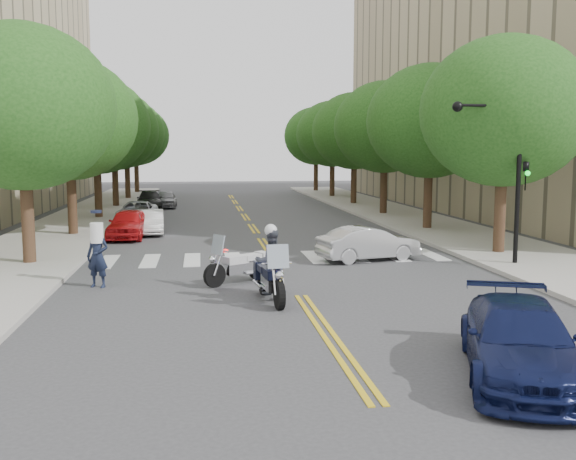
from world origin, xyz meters
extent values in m
plane|color=#38383A|center=(0.00, 0.00, 0.00)|extent=(140.00, 140.00, 0.00)
cube|color=#9E9991|center=(-9.50, 22.00, 0.07)|extent=(5.00, 60.00, 0.15)
cube|color=#9E9991|center=(9.50, 22.00, 0.07)|extent=(5.00, 60.00, 0.15)
cylinder|color=#382316|center=(-8.80, 6.00, 1.66)|extent=(0.44, 0.44, 3.32)
ellipsoid|color=#1C4814|center=(-8.80, 6.00, 5.56)|extent=(6.40, 6.40, 5.76)
cylinder|color=#382316|center=(-8.80, 14.00, 1.66)|extent=(0.44, 0.44, 3.32)
ellipsoid|color=#1C4814|center=(-8.80, 14.00, 5.56)|extent=(6.40, 6.40, 5.76)
cylinder|color=#382316|center=(-8.80, 22.00, 1.66)|extent=(0.44, 0.44, 3.32)
ellipsoid|color=#1C4814|center=(-8.80, 22.00, 5.56)|extent=(6.40, 6.40, 5.76)
cylinder|color=#382316|center=(-8.80, 30.00, 1.66)|extent=(0.44, 0.44, 3.32)
ellipsoid|color=#1C4814|center=(-8.80, 30.00, 5.56)|extent=(6.40, 6.40, 5.76)
cylinder|color=#382316|center=(-8.80, 38.00, 1.66)|extent=(0.44, 0.44, 3.32)
ellipsoid|color=#1C4814|center=(-8.80, 38.00, 5.56)|extent=(6.40, 6.40, 5.76)
cylinder|color=#382316|center=(-8.80, 46.00, 1.66)|extent=(0.44, 0.44, 3.32)
ellipsoid|color=#1C4814|center=(-8.80, 46.00, 5.56)|extent=(6.40, 6.40, 5.76)
cylinder|color=#382316|center=(8.80, 6.00, 1.66)|extent=(0.44, 0.44, 3.32)
ellipsoid|color=#1C4814|center=(8.80, 6.00, 5.56)|extent=(6.40, 6.40, 5.76)
cylinder|color=#382316|center=(8.80, 14.00, 1.66)|extent=(0.44, 0.44, 3.32)
ellipsoid|color=#1C4814|center=(8.80, 14.00, 5.56)|extent=(6.40, 6.40, 5.76)
cylinder|color=#382316|center=(8.80, 22.00, 1.66)|extent=(0.44, 0.44, 3.32)
ellipsoid|color=#1C4814|center=(8.80, 22.00, 5.56)|extent=(6.40, 6.40, 5.76)
cylinder|color=#382316|center=(8.80, 30.00, 1.66)|extent=(0.44, 0.44, 3.32)
ellipsoid|color=#1C4814|center=(8.80, 30.00, 5.56)|extent=(6.40, 6.40, 5.76)
cylinder|color=#382316|center=(8.80, 38.00, 1.66)|extent=(0.44, 0.44, 3.32)
ellipsoid|color=#1C4814|center=(8.80, 38.00, 5.56)|extent=(6.40, 6.40, 5.76)
cylinder|color=#382316|center=(8.80, 46.00, 1.66)|extent=(0.44, 0.44, 3.32)
ellipsoid|color=#1C4814|center=(8.80, 46.00, 5.56)|extent=(6.40, 6.40, 5.76)
cylinder|color=black|center=(8.20, 3.50, 3.00)|extent=(0.16, 0.16, 6.00)
cylinder|color=black|center=(7.00, 3.50, 5.60)|extent=(2.40, 0.10, 0.10)
sphere|color=black|center=(5.90, 3.50, 5.55)|extent=(0.36, 0.36, 0.36)
imported|color=black|center=(8.45, 3.50, 3.20)|extent=(0.16, 0.20, 1.00)
sphere|color=#0CCC26|center=(8.45, 3.35, 3.30)|extent=(0.18, 0.18, 0.18)
cylinder|color=black|center=(-0.79, -1.47, 0.39)|extent=(0.25, 0.79, 0.77)
cylinder|color=black|center=(-1.00, 0.34, 0.39)|extent=(0.29, 0.79, 0.77)
cube|color=silver|center=(-0.90, -0.51, 0.51)|extent=(0.48, 1.06, 0.36)
cube|color=black|center=(-0.89, -0.62, 0.80)|extent=(0.50, 0.84, 0.25)
cube|color=black|center=(-0.96, 0.00, 0.82)|extent=(0.52, 0.67, 0.18)
cube|color=black|center=(-1.02, 0.51, 0.68)|extent=(0.54, 0.40, 0.51)
cube|color=#8C99A5|center=(-0.81, -1.32, 1.36)|extent=(0.58, 0.24, 0.62)
cube|color=red|center=(-0.70, -1.12, 1.16)|extent=(0.13, 0.13, 0.09)
cube|color=#0C26E5|center=(-0.97, -1.15, 1.16)|extent=(0.13, 0.13, 0.09)
imported|color=#474C56|center=(-0.90, -0.51, 1.10)|extent=(0.94, 0.77, 1.79)
sphere|color=silver|center=(-0.90, -0.51, 1.94)|extent=(0.34, 0.34, 0.34)
cylinder|color=black|center=(-2.38, 1.49, 0.36)|extent=(0.69, 0.53, 0.73)
cylinder|color=black|center=(-0.96, 2.45, 0.36)|extent=(0.71, 0.57, 0.73)
cube|color=silver|center=(-1.63, 2.00, 0.48)|extent=(0.99, 0.82, 0.34)
cube|color=silver|center=(-1.72, 1.94, 0.75)|extent=(0.84, 0.74, 0.24)
cube|color=silver|center=(-1.23, 2.27, 0.77)|extent=(0.73, 0.68, 0.17)
cube|color=silver|center=(-0.83, 2.54, 0.64)|extent=(0.53, 0.57, 0.48)
cube|color=#8C99A5|center=(-2.26, 1.57, 1.28)|extent=(0.44, 0.53, 0.58)
cube|color=red|center=(-2.04, 1.56, 1.09)|extent=(0.15, 0.15, 0.09)
cube|color=#0C26E5|center=(-2.19, 1.78, 1.09)|extent=(0.15, 0.15, 0.09)
imported|color=#161D32|center=(-5.83, 2.00, 0.93)|extent=(0.80, 0.66, 1.87)
imported|color=#BCBCBE|center=(3.44, 5.53, 0.64)|extent=(4.08, 2.29, 1.27)
imported|color=#0E153D|center=(2.87, -7.00, 0.67)|extent=(3.34, 5.01, 1.35)
imported|color=red|center=(-6.10, 13.00, 0.69)|extent=(1.90, 4.13, 1.37)
imported|color=white|center=(-5.20, 14.50, 0.59)|extent=(1.46, 3.64, 1.18)
imported|color=#B6B8BF|center=(-6.30, 19.50, 0.62)|extent=(2.14, 4.49, 1.23)
imported|color=black|center=(-6.30, 28.50, 0.62)|extent=(2.08, 4.43, 1.25)
imported|color=gray|center=(-5.20, 29.50, 0.62)|extent=(1.47, 3.64, 1.24)
camera|label=1|loc=(-2.78, -17.49, 4.05)|focal=40.00mm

